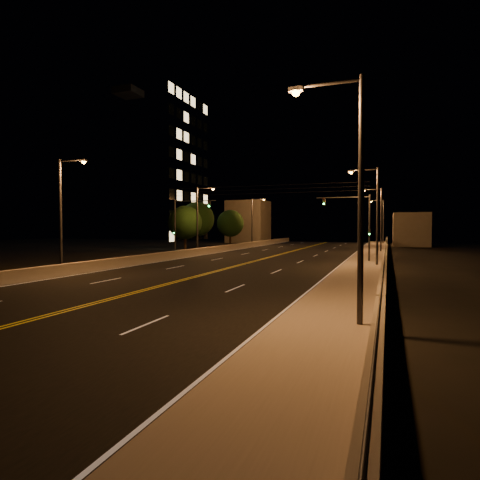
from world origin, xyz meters
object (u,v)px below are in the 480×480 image
(streetlight_2, at_px, (379,215))
(building_tower, at_px, (129,171))
(streetlight_0, at_px, (352,184))
(traffic_signal_left, at_px, (182,221))
(streetlight_6, at_px, (254,218))
(tree_0, at_px, (185,223))
(tree_1, at_px, (197,219))
(tree_2, at_px, (230,223))
(streetlight_3, at_px, (382,219))
(traffic_signal_right, at_px, (359,221))
(streetlight_4, at_px, (64,207))
(streetlight_5, at_px, (199,215))
(streetlight_1, at_px, (374,210))

(streetlight_2, distance_m, building_tower, 42.79)
(streetlight_0, bearing_deg, traffic_signal_left, 128.24)
(streetlight_6, relative_size, tree_0, 1.32)
(tree_1, height_order, tree_2, tree_1)
(streetlight_3, distance_m, streetlight_6, 24.43)
(traffic_signal_left, bearing_deg, tree_1, 111.55)
(streetlight_6, distance_m, building_tower, 23.48)
(tree_2, bearing_deg, streetlight_3, 30.44)
(streetlight_2, bearing_deg, traffic_signal_right, -95.42)
(streetlight_3, xyz_separation_m, streetlight_4, (-21.41, -56.40, 0.00))
(streetlight_2, relative_size, streetlight_5, 1.00)
(traffic_signal_right, xyz_separation_m, traffic_signal_left, (-18.88, 0.00, 0.00))
(streetlight_6, xyz_separation_m, building_tower, (-20.33, -8.37, 8.25))
(building_tower, bearing_deg, tree_0, -30.40)
(streetlight_1, xyz_separation_m, building_tower, (-41.74, 23.81, 8.25))
(tree_0, bearing_deg, streetlight_4, -81.00)
(streetlight_0, distance_m, traffic_signal_left, 32.88)
(streetlight_3, bearing_deg, streetlight_0, -90.00)
(traffic_signal_right, relative_size, building_tower, 0.24)
(streetlight_1, relative_size, tree_0, 1.32)
(streetlight_3, xyz_separation_m, traffic_signal_left, (-20.35, -40.09, -0.87))
(streetlight_3, xyz_separation_m, tree_0, (-25.66, -29.56, -0.90))
(tree_2, bearing_deg, tree_1, -108.96)
(traffic_signal_left, height_order, tree_1, tree_1)
(streetlight_2, bearing_deg, streetlight_6, 148.91)
(streetlight_0, height_order, tree_0, streetlight_0)
(streetlight_6, height_order, tree_0, streetlight_6)
(tree_2, bearing_deg, streetlight_1, -49.88)
(tree_0, bearing_deg, streetlight_1, -29.27)
(streetlight_1, bearing_deg, streetlight_5, 154.32)
(streetlight_2, height_order, traffic_signal_left, streetlight_2)
(traffic_signal_right, height_order, tree_2, traffic_signal_right)
(streetlight_2, xyz_separation_m, streetlight_6, (-21.41, 12.91, 0.00))
(streetlight_0, distance_m, streetlight_6, 58.22)
(streetlight_1, xyz_separation_m, streetlight_2, (0.00, 19.27, 0.00))
(traffic_signal_left, distance_m, tree_2, 25.91)
(tree_2, bearing_deg, streetlight_5, -80.03)
(streetlight_3, bearing_deg, tree_0, -130.96)
(streetlight_5, distance_m, traffic_signal_left, 6.58)
(streetlight_3, height_order, building_tower, building_tower)
(tree_2, bearing_deg, streetlight_4, -85.42)
(traffic_signal_right, distance_m, building_tower, 45.86)
(streetlight_0, relative_size, streetlight_1, 1.00)
(traffic_signal_left, bearing_deg, streetlight_2, 37.14)
(streetlight_0, height_order, streetlight_2, same)
(streetlight_2, height_order, building_tower, building_tower)
(streetlight_2, relative_size, building_tower, 0.31)
(streetlight_4, bearing_deg, streetlight_1, 30.20)
(streetlight_5, relative_size, building_tower, 0.31)
(streetlight_0, distance_m, streetlight_4, 23.42)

